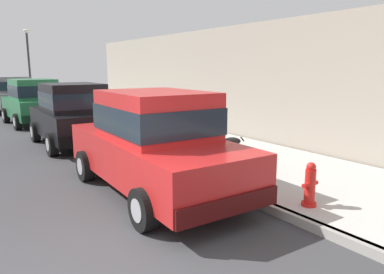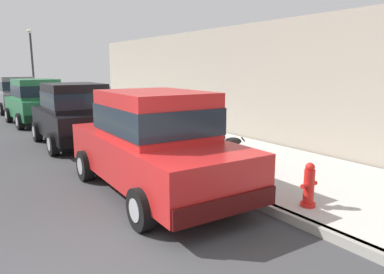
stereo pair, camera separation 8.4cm
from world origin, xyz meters
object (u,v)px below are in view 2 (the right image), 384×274
Objects in this scene: car_grey_hatchback at (16,94)px; fire_hydrant at (309,186)px; car_black_hatchback at (74,113)px; car_green_hatchback at (36,101)px; street_lamp at (32,58)px; dog_black at (231,141)px; car_red_sedan at (154,142)px.

car_grey_hatchback reaches higher than fire_hydrant.
fire_hydrant is (1.49, -7.44, -0.50)m from car_black_hatchback.
car_green_hatchback is (-0.07, 5.04, 0.00)m from car_black_hatchback.
fire_hydrant is at bearing -82.89° from car_green_hatchback.
car_green_hatchback is 0.87× the size of street_lamp.
street_lamp reaches higher than dog_black.
fire_hydrant is (1.52, -2.34, -0.51)m from car_red_sedan.
car_black_hatchback is 4.85m from dog_black.
fire_hydrant is at bearing -112.25° from dog_black.
dog_black is 0.79× the size of fire_hydrant.
car_black_hatchback is at bearing -96.28° from street_lamp.
dog_black is at bearing -70.92° from car_green_hatchback.
fire_hydrant is 0.16× the size of street_lamp.
car_grey_hatchback is 14.24m from dog_black.
fire_hydrant is (-1.50, -3.66, 0.05)m from dog_black.
car_green_hatchback is at bearing 109.08° from dog_black.
car_green_hatchback is 1.01× the size of car_grey_hatchback.
car_green_hatchback is 5.31× the size of fire_hydrant.
car_black_hatchback reaches higher than dog_black.
car_black_hatchback and car_grey_hatchback have the same top height.
street_lamp is (-1.60, 16.41, 2.48)m from dog_black.
car_grey_hatchback reaches higher than dog_black.
fire_hydrant reaches higher than dog_black.
car_red_sedan is 17.88m from street_lamp.
car_red_sedan is 3.33m from dog_black.
car_red_sedan reaches higher than car_black_hatchback.
dog_black is (3.01, -13.91, -0.55)m from car_grey_hatchback.
street_lamp reaches higher than car_grey_hatchback.
street_lamp reaches higher than car_green_hatchback.
car_red_sedan is 6.42× the size of fire_hydrant.
car_red_sedan is at bearing -89.77° from car_green_hatchback.
car_red_sedan reaches higher than fire_hydrant.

